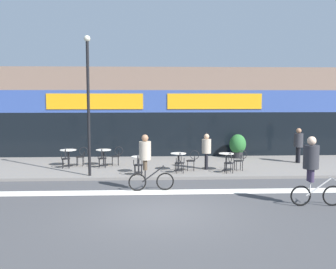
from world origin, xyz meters
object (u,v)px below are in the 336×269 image
at_px(cafe_chair_3_near, 180,161).
at_px(cafe_chair_1_side, 117,155).
at_px(lamp_post, 88,97).
at_px(cafe_chair_4_near, 229,161).
at_px(cafe_chair_2_near, 138,163).
at_px(bistro_table_2, 139,161).
at_px(bistro_table_3, 178,158).
at_px(bistro_table_4, 226,158).
at_px(cyclist_1, 312,164).
at_px(cyclist_2, 147,158).
at_px(planter_pot, 238,145).
at_px(cafe_chair_1_near, 102,157).
at_px(bistro_table_1, 104,154).
at_px(cafe_chair_0_side, 82,155).
at_px(cafe_chair_4_side, 240,159).
at_px(cafe_chair_3_side, 192,159).
at_px(cafe_chair_0_near, 66,157).
at_px(bistro_table_0, 68,154).
at_px(pedestrian_far_end, 298,142).
at_px(pedestrian_near_end, 206,148).

bearing_deg(cafe_chair_3_near, cafe_chair_1_side, 45.83).
bearing_deg(lamp_post, cafe_chair_4_near, 2.10).
bearing_deg(cafe_chair_2_near, bistro_table_2, 3.09).
bearing_deg(cafe_chair_1_side, bistro_table_3, 146.04).
relative_size(bistro_table_4, cyclist_1, 0.35).
height_order(bistro_table_3, cafe_chair_2_near, cafe_chair_2_near).
distance_m(cafe_chair_3_near, cyclist_2, 2.95).
height_order(bistro_table_2, planter_pot, planter_pot).
bearing_deg(cafe_chair_2_near, bistro_table_3, -55.92).
bearing_deg(cafe_chair_1_near, cyclist_1, -132.88).
xyz_separation_m(bistro_table_4, cyclist_2, (-3.49, -3.07, 0.53)).
xyz_separation_m(bistro_table_1, cafe_chair_0_side, (-1.02, -0.04, -0.03)).
bearing_deg(cyclist_1, bistro_table_1, 139.25).
bearing_deg(cafe_chair_4_side, cafe_chair_3_near, 6.12).
height_order(cafe_chair_2_near, cafe_chair_3_near, same).
distance_m(cafe_chair_2_near, cafe_chair_3_side, 2.59).
xyz_separation_m(cafe_chair_3_near, lamp_post, (-3.77, -0.31, 2.75)).
height_order(bistro_table_4, cafe_chair_4_side, cafe_chair_4_side).
relative_size(bistro_table_4, cafe_chair_3_near, 0.86).
bearing_deg(cafe_chair_2_near, cafe_chair_4_near, -81.90).
distance_m(cafe_chair_0_near, cafe_chair_1_near, 1.64).
height_order(bistro_table_0, cafe_chair_1_near, cafe_chair_1_near).
bearing_deg(bistro_table_4, bistro_table_1, 164.92).
bearing_deg(pedestrian_far_end, planter_pot, -35.02).
xyz_separation_m(cafe_chair_0_near, pedestrian_near_end, (6.38, -0.48, 0.44)).
xyz_separation_m(cafe_chair_1_side, pedestrian_near_end, (4.11, -1.15, 0.44)).
xyz_separation_m(planter_pot, pedestrian_near_end, (-2.13, -3.16, 0.29)).
bearing_deg(bistro_table_2, cafe_chair_0_side, 147.03).
relative_size(cyclist_1, cyclist_2, 1.07).
height_order(bistro_table_4, cafe_chair_1_side, cafe_chair_1_side).
bearing_deg(cafe_chair_0_near, cyclist_1, -131.20).
distance_m(bistro_table_2, cyclist_1, 7.43).
distance_m(cafe_chair_0_side, cafe_chair_2_near, 3.63).
height_order(cafe_chair_3_near, pedestrian_near_end, pedestrian_near_end).
distance_m(cafe_chair_1_side, planter_pot, 6.56).
xyz_separation_m(cafe_chair_0_side, cafe_chair_3_near, (4.49, -1.99, 0.00)).
bearing_deg(bistro_table_1, cafe_chair_4_side, -13.56).
bearing_deg(pedestrian_near_end, cafe_chair_1_side, 167.94).
bearing_deg(cafe_chair_1_near, bistro_table_3, -105.25).
xyz_separation_m(cafe_chair_3_side, cyclist_2, (-2.00, -3.16, 0.56)).
bearing_deg(bistro_table_2, cafe_chair_3_side, 9.58).
bearing_deg(cafe_chair_3_near, bistro_table_0, 60.25).
relative_size(bistro_table_2, lamp_post, 0.12).
distance_m(bistro_table_2, pedestrian_near_end, 3.13).
xyz_separation_m(cafe_chair_1_side, cyclist_1, (6.59, -6.76, 0.68)).
bearing_deg(cyclist_2, cafe_chair_4_side, 32.49).
distance_m(planter_pot, cyclist_2, 8.16).
relative_size(cafe_chair_2_near, pedestrian_near_end, 0.56).
xyz_separation_m(bistro_table_3, cyclist_1, (3.77, -5.35, 0.64)).
bearing_deg(cafe_chair_0_near, cafe_chair_0_side, -51.28).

